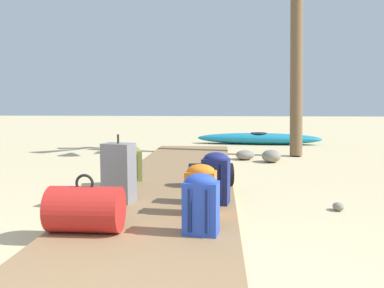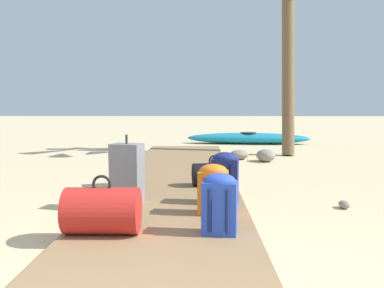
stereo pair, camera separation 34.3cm
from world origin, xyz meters
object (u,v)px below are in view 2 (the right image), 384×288
object	(u,v)px
backpack_navy	(225,176)
backpack_orange	(213,188)
duffel_bag_red	(102,210)
suitcase_grey	(127,173)
backpack_olive	(132,163)
duffel_bag_black	(214,174)
backpack_blue	(220,202)
kayak	(248,138)

from	to	relation	value
backpack_navy	backpack_orange	bearing A→B (deg)	-108.79
duffel_bag_red	suitcase_grey	world-z (taller)	suitcase_grey
backpack_olive	backpack_orange	distance (m)	2.01
suitcase_grey	backpack_orange	bearing A→B (deg)	-24.01
duffel_bag_red	suitcase_grey	bearing A→B (deg)	88.45
backpack_navy	duffel_bag_black	bearing A→B (deg)	94.66
suitcase_grey	backpack_navy	bearing A→B (deg)	0.47
backpack_olive	duffel_bag_black	bearing A→B (deg)	-13.95
backpack_blue	suitcase_grey	xyz separation A→B (m)	(-0.98, 1.06, 0.06)
duffel_bag_black	kayak	xyz separation A→B (m)	(1.23, 6.30, -0.07)
duffel_bag_red	kayak	distance (m)	8.63
backpack_navy	backpack_olive	size ratio (longest dim) A/B	1.13
backpack_olive	kayak	bearing A→B (deg)	68.20
suitcase_grey	backpack_orange	xyz separation A→B (m)	(0.95, -0.42, -0.07)
duffel_bag_black	duffel_bag_red	xyz separation A→B (m)	(-1.04, -2.03, 0.05)
backpack_olive	backpack_orange	world-z (taller)	same
backpack_navy	kayak	size ratio (longest dim) A/B	0.16
duffel_bag_red	backpack_orange	bearing A→B (deg)	33.24
kayak	backpack_blue	bearing A→B (deg)	-98.65
duffel_bag_black	backpack_blue	xyz separation A→B (m)	(-0.04, -2.02, 0.12)
suitcase_grey	kayak	world-z (taller)	suitcase_grey
duffel_bag_red	backpack_orange	world-z (taller)	duffel_bag_red
duffel_bag_red	backpack_navy	bearing A→B (deg)	43.64
backpack_olive	backpack_navy	bearing A→B (deg)	-45.00
backpack_orange	kayak	bearing A→B (deg)	80.41
backpack_navy	backpack_blue	bearing A→B (deg)	-96.13
backpack_navy	backpack_orange	world-z (taller)	backpack_navy
duffel_bag_black	backpack_blue	size ratio (longest dim) A/B	1.19
suitcase_grey	duffel_bag_red	bearing A→B (deg)	-91.55
duffel_bag_black	suitcase_grey	bearing A→B (deg)	-136.37
backpack_navy	suitcase_grey	distance (m)	1.09
duffel_bag_black	kayak	distance (m)	6.42
backpack_olive	kayak	world-z (taller)	backpack_olive
backpack_navy	backpack_blue	distance (m)	1.07
backpack_navy	duffel_bag_black	distance (m)	0.97
duffel_bag_black	backpack_olive	xyz separation A→B (m)	(-1.17, 0.29, 0.11)
backpack_blue	backpack_olive	bearing A→B (deg)	116.14
backpack_navy	kayak	bearing A→B (deg)	80.98
backpack_olive	backpack_orange	size ratio (longest dim) A/B	1.00
duffel_bag_black	duffel_bag_red	bearing A→B (deg)	-117.23
backpack_blue	duffel_bag_red	bearing A→B (deg)	-179.65
duffel_bag_red	kayak	bearing A→B (deg)	74.72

